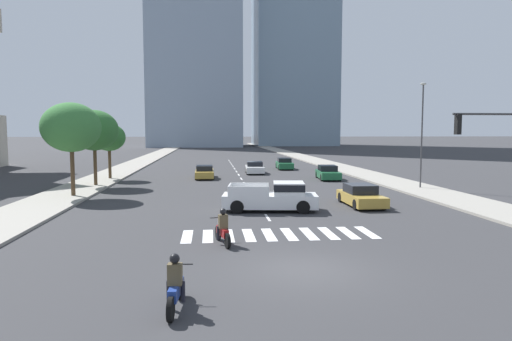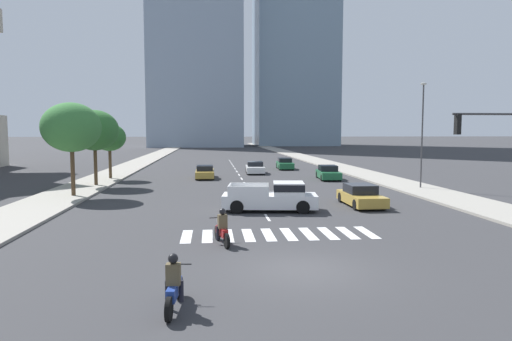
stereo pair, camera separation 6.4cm
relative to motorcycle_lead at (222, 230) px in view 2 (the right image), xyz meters
name	(u,v)px [view 2 (the right image)]	position (x,y,z in m)	size (l,w,h in m)	color
ground_plane	(302,269)	(2.54, -3.64, -0.58)	(800.00, 800.00, 0.00)	#333335
sidewalk_east	(371,176)	(15.83, 26.36, -0.51)	(4.00, 260.00, 0.15)	gray
sidewalk_west	(103,178)	(-10.74, 26.36, -0.51)	(4.00, 260.00, 0.15)	gray
crosswalk_near	(278,234)	(2.54, 1.50, -0.58)	(8.55, 2.52, 0.01)	silver
lane_divider_center	(239,175)	(2.54, 29.50, -0.58)	(0.14, 50.00, 0.01)	silver
motorcycle_lead	(222,230)	(0.00, 0.00, 0.00)	(0.80, 2.06, 1.49)	black
motorcycle_trailing	(174,287)	(-1.39, -6.64, 0.00)	(0.70, 2.13, 1.49)	black
pickup_truck	(274,197)	(3.20, 7.45, 0.23)	(5.61, 2.68, 1.67)	silver
sedan_gold_0	(205,172)	(-1.01, 26.27, 0.00)	(1.81, 4.76, 1.27)	#B28E38
sedan_white_1	(255,168)	(4.39, 30.90, 0.01)	(2.09, 4.50, 1.29)	silver
sedan_green_2	(285,164)	(8.58, 36.28, 0.03)	(2.01, 4.69, 1.34)	#1E6038
sedan_gold_3	(361,196)	(8.78, 8.75, 0.01)	(1.92, 4.42, 1.31)	#B28E38
sedan_green_4	(328,173)	(10.77, 24.07, 0.03)	(2.22, 4.60, 1.34)	#1E6038
street_lamp_east	(422,128)	(16.13, 16.01, 4.29)	(0.50, 0.24, 8.23)	#3F3F42
street_tree_nearest	(71,127)	(-9.94, 14.14, 4.26)	(3.99, 3.99, 6.41)	#4C3823
street_tree_second	(94,130)	(-9.94, 20.37, 4.08)	(3.92, 3.92, 6.20)	#4C3823
street_tree_third	(109,138)	(-9.94, 25.83, 3.42)	(3.04, 3.04, 5.17)	#4C3823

